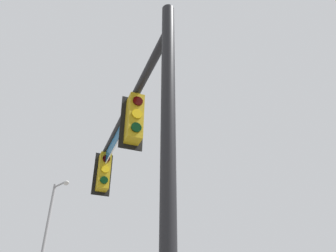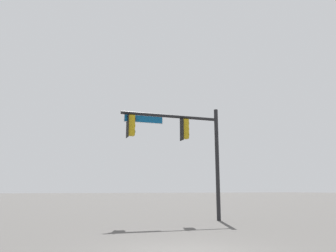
{
  "view_description": "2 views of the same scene",
  "coord_description": "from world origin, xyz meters",
  "views": [
    {
      "loc": [
        -9.83,
        -6.04,
        1.23
      ],
      "look_at": [
        -4.1,
        -8.98,
        5.13
      ],
      "focal_mm": 35.0,
      "sensor_mm": 36.0,
      "label": 1
    },
    {
      "loc": [
        4.09,
        7.87,
        1.63
      ],
      "look_at": [
        -3.24,
        -8.19,
        5.11
      ],
      "focal_mm": 35.0,
      "sensor_mm": 36.0,
      "label": 2
    }
  ],
  "objects": [
    {
      "name": "signal_pole_near",
      "position": [
        -4.08,
        -8.11,
        4.47
      ],
      "size": [
        5.69,
        0.87,
        6.27
      ],
      "color": "black",
      "rests_on": "ground_plane"
    }
  ]
}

